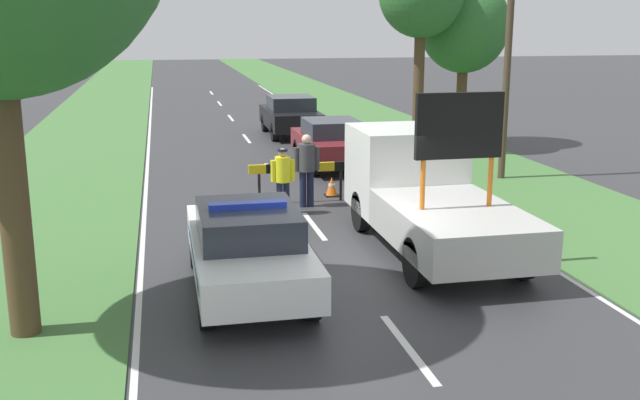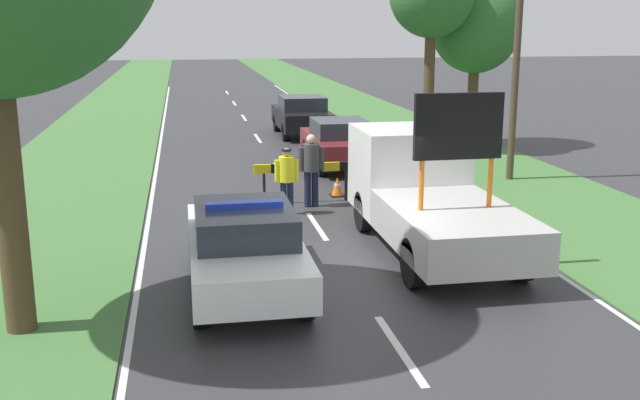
% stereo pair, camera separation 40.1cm
% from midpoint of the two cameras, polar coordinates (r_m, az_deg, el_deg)
% --- Properties ---
extents(ground_plane, '(160.00, 160.00, 0.00)m').
position_cam_midpoint_polar(ground_plane, '(13.30, 3.38, -6.07)').
color(ground_plane, '#333335').
extents(lane_markings, '(7.53, 58.65, 0.01)m').
position_cam_midpoint_polar(lane_markings, '(24.56, -3.15, 3.02)').
color(lane_markings, silver).
rests_on(lane_markings, ground).
extents(grass_verge_left, '(4.73, 120.00, 0.03)m').
position_cam_midpoint_polar(grass_verge_left, '(32.63, -15.92, 5.14)').
color(grass_verge_left, '#427038').
rests_on(grass_verge_left, ground).
extents(grass_verge_right, '(4.73, 120.00, 0.03)m').
position_cam_midpoint_polar(grass_verge_right, '(33.75, 5.56, 5.85)').
color(grass_verge_right, '#427038').
rests_on(grass_verge_right, ground).
extents(police_car, '(1.82, 4.74, 1.57)m').
position_cam_midpoint_polar(police_car, '(12.58, -4.87, -3.51)').
color(police_car, white).
rests_on(police_car, ground).
extents(work_truck, '(2.20, 5.76, 3.24)m').
position_cam_midpoint_polar(work_truck, '(15.18, 8.84, 0.59)').
color(work_truck, white).
rests_on(work_truck, ground).
extents(road_barrier, '(2.60, 0.08, 1.00)m').
position_cam_midpoint_polar(road_barrier, '(18.69, -0.51, 2.28)').
color(road_barrier, black).
rests_on(road_barrier, ground).
extents(police_officer, '(0.57, 0.36, 1.59)m').
position_cam_midpoint_polar(police_officer, '(17.48, -1.90, 1.90)').
color(police_officer, '#191E38').
rests_on(police_officer, ground).
extents(pedestrian_civilian, '(0.64, 0.41, 1.79)m').
position_cam_midpoint_polar(pedestrian_civilian, '(18.20, -0.05, 2.72)').
color(pedestrian_civilian, '#191E38').
rests_on(pedestrian_civilian, ground).
extents(traffic_cone_near_police, '(0.36, 0.36, 0.50)m').
position_cam_midpoint_polar(traffic_cone_near_police, '(19.49, 1.92, 1.02)').
color(traffic_cone_near_police, black).
rests_on(traffic_cone_near_police, ground).
extents(traffic_cone_centre_front, '(0.35, 0.35, 0.49)m').
position_cam_midpoint_polar(traffic_cone_centre_front, '(17.54, -5.79, -0.46)').
color(traffic_cone_centre_front, black).
rests_on(traffic_cone_centre_front, ground).
extents(queued_car_wagon_maroon, '(1.81, 4.19, 1.50)m').
position_cam_midpoint_polar(queued_car_wagon_maroon, '(23.31, 1.98, 4.40)').
color(queued_car_wagon_maroon, maroon).
rests_on(queued_car_wagon_maroon, ground).
extents(queued_car_sedan_black, '(1.91, 4.33, 1.57)m').
position_cam_midpoint_polar(queued_car_sedan_black, '(29.94, -1.01, 6.49)').
color(queued_car_sedan_black, black).
rests_on(queued_car_sedan_black, ground).
extents(roadside_tree_mid_left, '(3.17, 3.17, 5.96)m').
position_cam_midpoint_polar(roadside_tree_mid_left, '(27.69, 12.21, 12.79)').
color(roadside_tree_mid_left, '#4C3823').
rests_on(roadside_tree_mid_left, ground).
extents(utility_pole, '(1.20, 0.20, 8.46)m').
position_cam_midpoint_polar(utility_pole, '(21.80, 15.41, 12.73)').
color(utility_pole, '#473828').
rests_on(utility_pole, ground).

